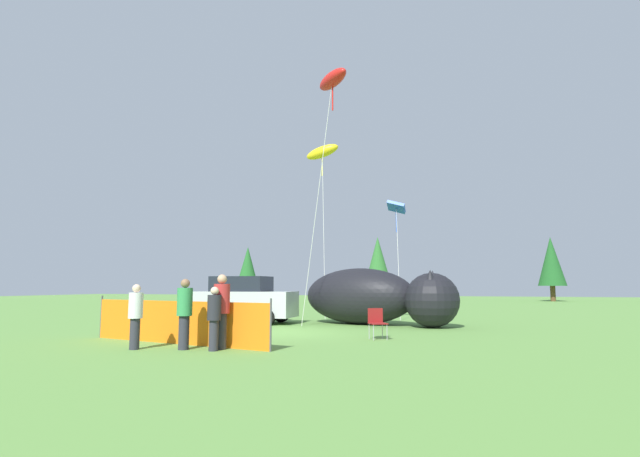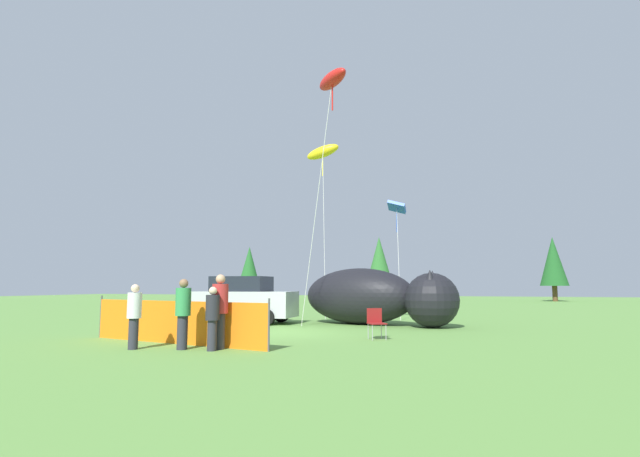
{
  "view_description": "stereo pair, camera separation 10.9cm",
  "coord_description": "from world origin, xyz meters",
  "px_view_note": "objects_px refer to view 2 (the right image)",
  "views": [
    {
      "loc": [
        6.4,
        -16.2,
        1.61
      ],
      "look_at": [
        0.05,
        4.11,
        4.03
      ],
      "focal_mm": 28.0,
      "sensor_mm": 36.0,
      "label": 1
    },
    {
      "loc": [
        6.51,
        -16.16,
        1.61
      ],
      "look_at": [
        0.05,
        4.11,
        4.03
      ],
      "focal_mm": 28.0,
      "sensor_mm": 36.0,
      "label": 2
    }
  ],
  "objects_px": {
    "spectator_in_black_shirt": "(134,314)",
    "kite_blue_box": "(397,209)",
    "spectator_in_yellow_shirt": "(212,316)",
    "spectator_in_blue_shirt": "(220,308)",
    "inflatable_cat": "(374,298)",
    "spectator_in_grey_shirt": "(183,311)",
    "folding_chair": "(376,321)",
    "parked_car": "(245,300)",
    "kite_red_lizard": "(332,81)",
    "kite_yellow_hero": "(323,153)"
  },
  "relations": [
    {
      "from": "spectator_in_black_shirt",
      "to": "kite_blue_box",
      "type": "height_order",
      "value": "kite_blue_box"
    },
    {
      "from": "spectator_in_black_shirt",
      "to": "kite_blue_box",
      "type": "relative_size",
      "value": 0.27
    },
    {
      "from": "spectator_in_yellow_shirt",
      "to": "spectator_in_blue_shirt",
      "type": "relative_size",
      "value": 0.83
    },
    {
      "from": "inflatable_cat",
      "to": "kite_blue_box",
      "type": "bearing_deg",
      "value": 104.52
    },
    {
      "from": "spectator_in_grey_shirt",
      "to": "spectator_in_blue_shirt",
      "type": "xyz_separation_m",
      "value": [
        0.86,
        0.34,
        0.06
      ]
    },
    {
      "from": "folding_chair",
      "to": "spectator_in_black_shirt",
      "type": "bearing_deg",
      "value": -81.28
    },
    {
      "from": "parked_car",
      "to": "spectator_in_grey_shirt",
      "type": "xyz_separation_m",
      "value": [
        2.41,
        -8.43,
        -0.02
      ]
    },
    {
      "from": "parked_car",
      "to": "spectator_in_black_shirt",
      "type": "distance_m",
      "value": 8.86
    },
    {
      "from": "parked_car",
      "to": "kite_red_lizard",
      "type": "distance_m",
      "value": 9.87
    },
    {
      "from": "spectator_in_grey_shirt",
      "to": "kite_red_lizard",
      "type": "distance_m",
      "value": 11.87
    },
    {
      "from": "inflatable_cat",
      "to": "spectator_in_blue_shirt",
      "type": "distance_m",
      "value": 9.07
    },
    {
      "from": "kite_yellow_hero",
      "to": "spectator_in_grey_shirt",
      "type": "bearing_deg",
      "value": -87.79
    },
    {
      "from": "folding_chair",
      "to": "spectator_in_grey_shirt",
      "type": "bearing_deg",
      "value": -76.63
    },
    {
      "from": "spectator_in_yellow_shirt",
      "to": "kite_blue_box",
      "type": "distance_m",
      "value": 15.09
    },
    {
      "from": "spectator_in_yellow_shirt",
      "to": "parked_car",
      "type": "bearing_deg",
      "value": 111.08
    },
    {
      "from": "spectator_in_blue_shirt",
      "to": "kite_red_lizard",
      "type": "relative_size",
      "value": 0.18
    },
    {
      "from": "spectator_in_grey_shirt",
      "to": "kite_yellow_hero",
      "type": "distance_m",
      "value": 15.6
    },
    {
      "from": "parked_car",
      "to": "inflatable_cat",
      "type": "bearing_deg",
      "value": 3.99
    },
    {
      "from": "spectator_in_yellow_shirt",
      "to": "spectator_in_black_shirt",
      "type": "height_order",
      "value": "spectator_in_black_shirt"
    },
    {
      "from": "spectator_in_grey_shirt",
      "to": "kite_red_lizard",
      "type": "xyz_separation_m",
      "value": [
        1.74,
        7.62,
        8.94
      ]
    },
    {
      "from": "spectator_in_black_shirt",
      "to": "kite_blue_box",
      "type": "xyz_separation_m",
      "value": [
        4.47,
        14.5,
        4.61
      ]
    },
    {
      "from": "parked_car",
      "to": "folding_chair",
      "type": "relative_size",
      "value": 4.69
    },
    {
      "from": "folding_chair",
      "to": "kite_yellow_hero",
      "type": "bearing_deg",
      "value": 176.38
    },
    {
      "from": "inflatable_cat",
      "to": "spectator_in_black_shirt",
      "type": "bearing_deg",
      "value": -97.17
    },
    {
      "from": "spectator_in_black_shirt",
      "to": "inflatable_cat",
      "type": "bearing_deg",
      "value": 65.86
    },
    {
      "from": "spectator_in_grey_shirt",
      "to": "spectator_in_black_shirt",
      "type": "bearing_deg",
      "value": -163.65
    },
    {
      "from": "parked_car",
      "to": "inflatable_cat",
      "type": "distance_m",
      "value": 5.51
    },
    {
      "from": "parked_car",
      "to": "kite_blue_box",
      "type": "xyz_separation_m",
      "value": [
        5.68,
        5.72,
        4.52
      ]
    },
    {
      "from": "inflatable_cat",
      "to": "kite_blue_box",
      "type": "height_order",
      "value": "kite_blue_box"
    },
    {
      "from": "inflatable_cat",
      "to": "kite_red_lizard",
      "type": "bearing_deg",
      "value": -113.99
    },
    {
      "from": "inflatable_cat",
      "to": "kite_yellow_hero",
      "type": "height_order",
      "value": "kite_yellow_hero"
    },
    {
      "from": "parked_car",
      "to": "kite_blue_box",
      "type": "relative_size",
      "value": 0.72
    },
    {
      "from": "folding_chair",
      "to": "spectator_in_yellow_shirt",
      "type": "relative_size",
      "value": 0.58
    },
    {
      "from": "folding_chair",
      "to": "kite_red_lizard",
      "type": "relative_size",
      "value": 0.09
    },
    {
      "from": "parked_car",
      "to": "spectator_in_yellow_shirt",
      "type": "bearing_deg",
      "value": -72.27
    },
    {
      "from": "parked_car",
      "to": "kite_red_lizard",
      "type": "height_order",
      "value": "kite_red_lizard"
    },
    {
      "from": "spectator_in_blue_shirt",
      "to": "spectator_in_grey_shirt",
      "type": "bearing_deg",
      "value": -158.41
    },
    {
      "from": "parked_car",
      "to": "kite_red_lizard",
      "type": "bearing_deg",
      "value": -14.42
    },
    {
      "from": "kite_yellow_hero",
      "to": "spectator_in_blue_shirt",
      "type": "bearing_deg",
      "value": -84.03
    },
    {
      "from": "parked_car",
      "to": "kite_yellow_hero",
      "type": "distance_m",
      "value": 9.4
    },
    {
      "from": "spectator_in_yellow_shirt",
      "to": "kite_yellow_hero",
      "type": "distance_m",
      "value": 15.71
    },
    {
      "from": "spectator_in_yellow_shirt",
      "to": "kite_red_lizard",
      "type": "xyz_separation_m",
      "value": [
        0.9,
        7.62,
        9.05
      ]
    },
    {
      "from": "spectator_in_grey_shirt",
      "to": "kite_yellow_hero",
      "type": "relative_size",
      "value": 0.19
    },
    {
      "from": "spectator_in_grey_shirt",
      "to": "kite_yellow_hero",
      "type": "bearing_deg",
      "value": 92.21
    },
    {
      "from": "folding_chair",
      "to": "spectator_in_yellow_shirt",
      "type": "height_order",
      "value": "spectator_in_yellow_shirt"
    },
    {
      "from": "folding_chair",
      "to": "spectator_in_grey_shirt",
      "type": "xyz_separation_m",
      "value": [
        -4.17,
        -3.86,
        0.42
      ]
    },
    {
      "from": "folding_chair",
      "to": "kite_yellow_hero",
      "type": "distance_m",
      "value": 13.48
    },
    {
      "from": "parked_car",
      "to": "spectator_in_yellow_shirt",
      "type": "relative_size",
      "value": 2.73
    },
    {
      "from": "folding_chair",
      "to": "inflatable_cat",
      "type": "height_order",
      "value": "inflatable_cat"
    },
    {
      "from": "spectator_in_blue_shirt",
      "to": "inflatable_cat",
      "type": "bearing_deg",
      "value": 75.96
    }
  ]
}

